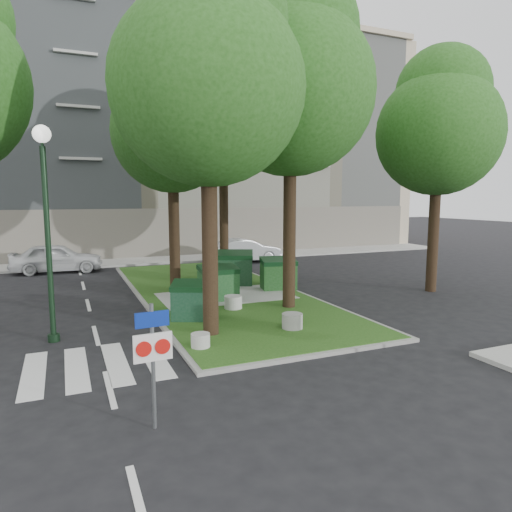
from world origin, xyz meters
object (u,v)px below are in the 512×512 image
tree_median_near_right (292,75)px  dumpster_d (278,274)px  dumpster_c (235,268)px  street_lamp (46,208)px  tree_median_near_left (210,70)px  tree_median_far (224,106)px  bollard_right (292,321)px  tree_median_mid (174,121)px  traffic_sign_pole (153,349)px  tree_street_right (440,122)px  car_white (57,258)px  dumpster_b (218,283)px  litter_bin (232,269)px  bollard_left (200,340)px  bollard_mid (233,302)px  dumpster_a (193,301)px

tree_median_near_right → dumpster_d: bearing=72.3°
dumpster_c → street_lamp: (-7.26, -5.19, 2.83)m
tree_median_near_left → street_lamp: size_ratio=1.81×
tree_median_far → bollard_right: size_ratio=19.47×
tree_median_near_left → tree_median_near_right: bearing=29.7°
tree_median_mid → dumpster_d: 7.53m
tree_median_mid → traffic_sign_pole: (-3.02, -11.06, -5.56)m
dumpster_d → tree_median_mid: bearing=169.5°
tree_median_near_left → tree_street_right: bearing=13.4°
tree_median_near_left → dumpster_d: 9.27m
bollard_right → car_white: 15.72m
dumpster_b → litter_bin: dumpster_b is taller
bollard_left → tree_median_near_right: bearing=36.2°
dumpster_d → bollard_mid: dumpster_d is taller
litter_bin → street_lamp: bearing=-138.1°
street_lamp → tree_median_far: bearing=46.0°
tree_median_mid → bollard_right: 9.81m
dumpster_d → litter_bin: (-0.82, 3.45, -0.24)m
dumpster_d → bollard_right: bearing=-99.5°
dumpster_d → bollard_left: bearing=-118.4°
dumpster_a → car_white: car_white is taller
tree_median_far → dumpster_a: bearing=-116.1°
car_white → tree_median_far: bearing=-115.2°
tree_median_near_left → litter_bin: bearing=66.6°
tree_median_far → street_lamp: size_ratio=2.05×
tree_median_near_right → dumpster_c: tree_median_near_right is taller
litter_bin → tree_median_near_left: bearing=-113.4°
tree_median_near_left → tree_median_near_right: tree_median_near_right is taller
tree_median_mid → litter_bin: 7.39m
dumpster_a → street_lamp: (-4.06, -0.36, 2.96)m
dumpster_b → tree_median_near_left: bearing=-111.0°
tree_median_near_left → tree_median_far: 10.24m
tree_median_near_left → dumpster_c: 9.68m
dumpster_c → bollard_left: 8.47m
dumpster_c → street_lamp: bearing=-122.1°
tree_median_near_right → dumpster_b: bearing=136.2°
tree_median_far → dumpster_b: (-2.23, -5.55, -7.57)m
tree_median_mid → dumpster_c: tree_median_mid is taller
tree_median_near_right → dumpster_a: (-3.63, -0.32, -7.28)m
tree_median_near_left → dumpster_d: (4.41, 4.86, -6.55)m
dumpster_d → tree_median_near_right: bearing=-95.4°
tree_median_mid → tree_median_far: (3.20, 3.00, 1.34)m
dumpster_a → traffic_sign_pole: traffic_sign_pole is taller
traffic_sign_pole → car_white: bearing=92.1°
tree_street_right → car_white: bearing=142.3°
dumpster_c → litter_bin: (0.52, 1.80, -0.32)m
bollard_mid → litter_bin: size_ratio=0.77×
dumpster_b → dumpster_c: size_ratio=0.74×
dumpster_d → traffic_sign_pole: traffic_sign_pole is taller
tree_street_right → dumpster_c: (-7.43, 4.01, -6.14)m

